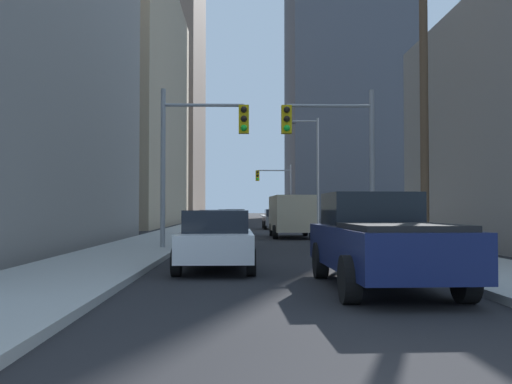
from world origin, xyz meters
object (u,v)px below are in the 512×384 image
at_px(sedan_white, 216,240).
at_px(traffic_signal_near_right, 333,142).
at_px(sedan_grey, 276,219).
at_px(traffic_signal_far_right, 275,184).
at_px(cargo_van_beige, 291,214).
at_px(traffic_signal_near_left, 200,142).
at_px(sedan_black, 223,229).
at_px(sedan_maroon, 235,217).
at_px(sedan_silver, 232,221).
at_px(pickup_truck_navy, 380,240).

xyz_separation_m(sedan_white, traffic_signal_near_right, (4.03, 6.43, 3.26)).
bearing_deg(sedan_grey, traffic_signal_far_right, 86.69).
bearing_deg(sedan_white, cargo_van_beige, 78.50).
bearing_deg(cargo_van_beige, traffic_signal_near_left, -113.17).
height_order(sedan_black, traffic_signal_near_left, traffic_signal_near_left).
distance_m(sedan_white, sedan_maroon, 36.69).
xyz_separation_m(sedan_black, traffic_signal_far_right, (4.07, 34.72, 3.26)).
bearing_deg(sedan_white, sedan_silver, 89.95).
distance_m(sedan_white, sedan_grey, 29.32).
bearing_deg(pickup_truck_navy, sedan_grey, 90.25).
distance_m(sedan_silver, traffic_signal_near_left, 14.59).
bearing_deg(cargo_van_beige, traffic_signal_far_right, 88.51).
bearing_deg(sedan_grey, sedan_maroon, 113.19).
distance_m(sedan_black, sedan_maroon, 29.44).
height_order(sedan_silver, traffic_signal_near_left, traffic_signal_near_left).
bearing_deg(traffic_signal_far_right, sedan_white, -95.41).
bearing_deg(sedan_silver, traffic_signal_far_right, 79.48).
height_order(sedan_grey, traffic_signal_far_right, traffic_signal_far_right).
relative_size(sedan_silver, traffic_signal_near_right, 0.70).
height_order(cargo_van_beige, sedan_black, cargo_van_beige).
distance_m(pickup_truck_navy, sedan_grey, 32.44).
height_order(pickup_truck_navy, traffic_signal_near_left, traffic_signal_near_left).
bearing_deg(sedan_maroon, traffic_signal_far_right, 53.02).
relative_size(traffic_signal_near_right, traffic_signal_far_right, 1.00).
xyz_separation_m(pickup_truck_navy, cargo_van_beige, (-0.07, 19.57, 0.35)).
relative_size(pickup_truck_navy, sedan_black, 1.29).
bearing_deg(sedan_black, cargo_van_beige, 69.31).
relative_size(sedan_maroon, traffic_signal_near_right, 0.71).
bearing_deg(pickup_truck_navy, traffic_signal_near_right, 86.18).
distance_m(pickup_truck_navy, traffic_signal_near_left, 11.07).
xyz_separation_m(cargo_van_beige, traffic_signal_far_right, (0.67, 25.69, 2.75)).
bearing_deg(traffic_signal_far_right, cargo_van_beige, -91.49).
bearing_deg(sedan_white, pickup_truck_navy, -44.35).
distance_m(sedan_grey, sedan_maroon, 8.21).
relative_size(sedan_white, sedan_black, 1.00).
bearing_deg(sedan_grey, traffic_signal_near_left, -100.33).
xyz_separation_m(sedan_white, traffic_signal_near_left, (-0.90, 6.43, 3.25)).
relative_size(sedan_white, sedan_grey, 0.99).
bearing_deg(traffic_signal_near_right, sedan_silver, 105.78).
height_order(pickup_truck_navy, traffic_signal_far_right, traffic_signal_far_right).
relative_size(sedan_grey, traffic_signal_far_right, 0.71).
bearing_deg(sedan_maroon, traffic_signal_near_right, -82.42).
bearing_deg(traffic_signal_far_right, sedan_grey, -93.31).
bearing_deg(sedan_white, traffic_signal_near_right, 57.93).
bearing_deg(sedan_grey, pickup_truck_navy, -89.75).
xyz_separation_m(pickup_truck_navy, sedan_maroon, (-3.38, 39.99, -0.16)).
bearing_deg(sedan_silver, sedan_white, -90.05).
bearing_deg(traffic_signal_near_left, sedan_silver, 86.30).
distance_m(pickup_truck_navy, cargo_van_beige, 19.57).
xyz_separation_m(sedan_grey, traffic_signal_far_right, (0.74, 12.83, 3.26)).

